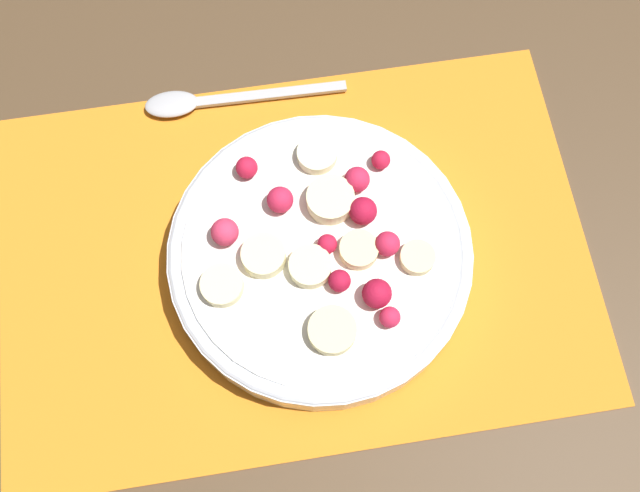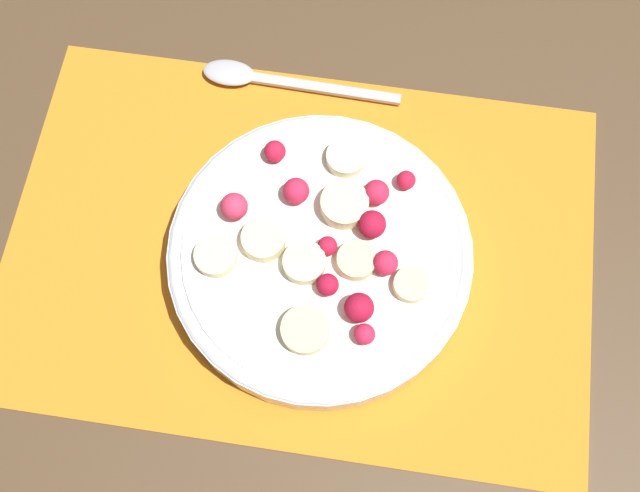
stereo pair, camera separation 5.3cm
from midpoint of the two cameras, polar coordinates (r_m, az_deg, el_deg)
name	(u,v)px [view 2 (the right image)]	position (r m, az deg, el deg)	size (l,w,h in m)	color
ground_plane	(299,248)	(0.58, 0.93, -0.53)	(3.00, 3.00, 0.00)	#4C3823
placemat	(299,247)	(0.58, 0.94, -0.44)	(0.47, 0.32, 0.01)	orange
fruit_bowl	(320,254)	(0.55, 2.75, -1.06)	(0.23, 0.23, 0.06)	silver
spoon	(262,78)	(0.64, -2.29, 12.98)	(0.18, 0.03, 0.01)	#B2B2B7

